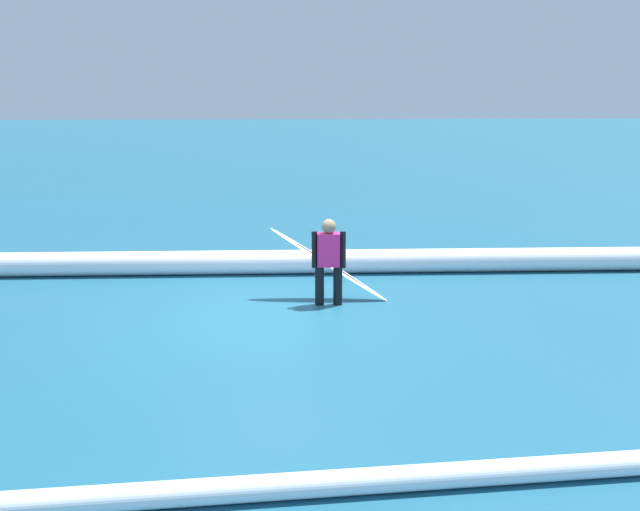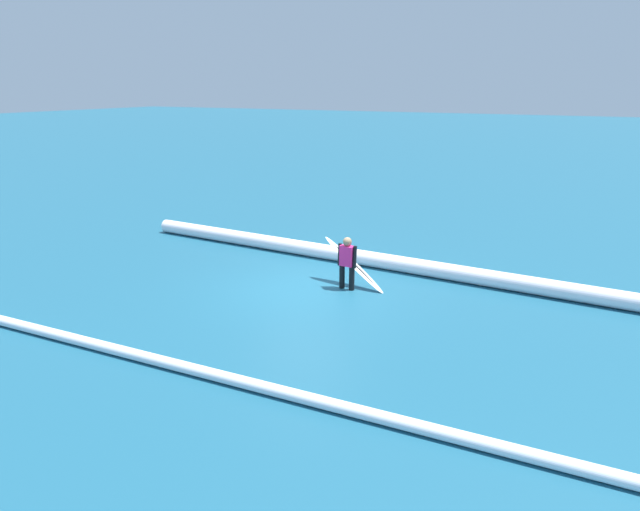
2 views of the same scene
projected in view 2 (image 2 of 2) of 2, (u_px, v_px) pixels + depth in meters
The scene contains 5 objects.
ground_plane at pixel (305, 289), 14.06m from camera, with size 185.20×185.20×0.00m, color #1B536D.
surfer at pixel (347, 260), 13.85m from camera, with size 0.52×0.23×1.34m.
surfboard at pixel (354, 264), 14.17m from camera, with size 1.89×0.69×1.14m.
wave_crest_foreground at pixel (428, 268), 14.95m from camera, with size 0.43×0.43×18.97m, color white.
wave_crest_midground at pixel (247, 383), 9.41m from camera, with size 0.21×0.21×15.02m, color white.
Camera 2 is at (-6.44, 11.54, 4.89)m, focal length 31.56 mm.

